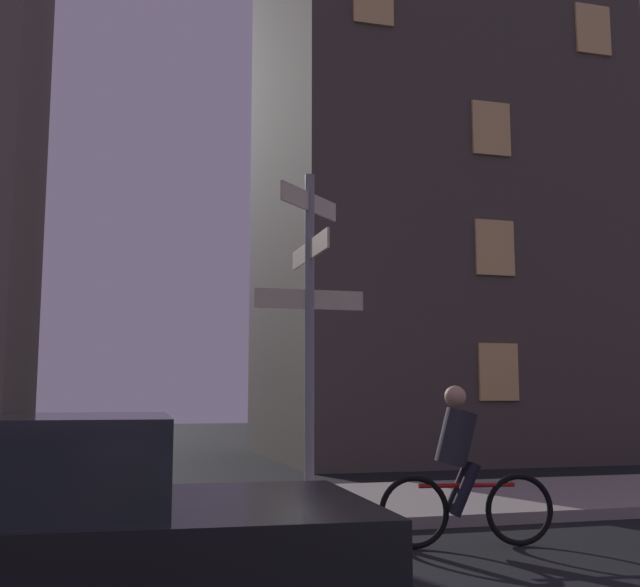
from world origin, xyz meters
TOP-DOWN VIEW (x-y plane):
  - sidewalk_kerb at (0.00, 7.41)m, footprint 40.00×3.44m
  - signpost at (0.19, 6.45)m, footprint 1.38×1.68m
  - cyclist at (1.29, 4.59)m, footprint 1.81×0.37m
  - building_right_block at (5.75, 15.44)m, footprint 8.11×6.94m

SIDE VIEW (x-z plane):
  - sidewalk_kerb at x=0.00m, z-range 0.00..0.14m
  - cyclist at x=1.29m, z-range -0.06..1.55m
  - signpost at x=0.19m, z-range 0.52..4.65m
  - building_right_block at x=5.75m, z-range 0.00..18.91m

